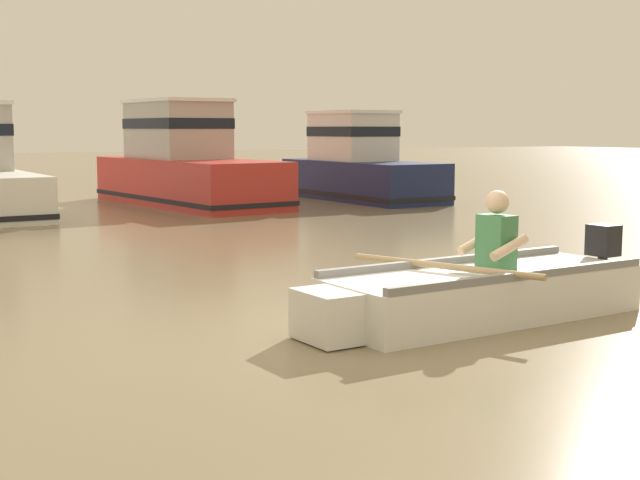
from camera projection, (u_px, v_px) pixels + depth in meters
The scene contains 4 objects.
ground_plane at pixel (359, 331), 7.69m from camera, with size 120.00×120.00×0.00m, color #7A6B4C.
rowboat_with_person at pixel (477, 292), 8.13m from camera, with size 3.72×1.88×1.19m.
moored_boat_red at pixel (185, 165), 20.51m from camera, with size 2.83×6.29×2.44m.
moored_boat_navy at pixel (359, 167), 21.85m from camera, with size 2.08×5.05×2.20m.
Camera 1 is at (-3.89, -6.45, 1.76)m, focal length 49.32 mm.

